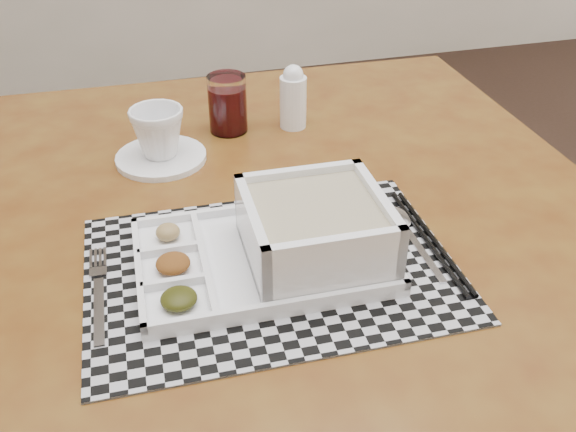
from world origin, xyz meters
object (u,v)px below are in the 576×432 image
object	(u,v)px
cup	(158,132)
juice_glass	(228,106)
creamer_bottle	(293,98)
serving_tray	(299,240)
dining_table	(250,265)

from	to	relation	value
cup	juice_glass	xyz separation A→B (m)	(0.13, 0.08, -0.00)
juice_glass	creamer_bottle	distance (m)	0.12
serving_tray	juice_glass	size ratio (longest dim) A/B	3.15
serving_tray	cup	size ratio (longest dim) A/B	3.70
dining_table	creamer_bottle	xyz separation A→B (m)	(0.15, 0.27, 0.14)
juice_glass	creamer_bottle	xyz separation A→B (m)	(0.12, -0.01, 0.01)
dining_table	cup	xyz separation A→B (m)	(-0.10, 0.21, 0.14)
serving_tray	creamer_bottle	size ratio (longest dim) A/B	2.79
cup	creamer_bottle	size ratio (longest dim) A/B	0.75
cup	juice_glass	world-z (taller)	juice_glass
dining_table	juice_glass	world-z (taller)	juice_glass
dining_table	serving_tray	world-z (taller)	serving_tray
dining_table	creamer_bottle	world-z (taller)	creamer_bottle
serving_tray	juice_glass	distance (m)	0.41
serving_tray	juice_glass	bearing A→B (deg)	91.65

